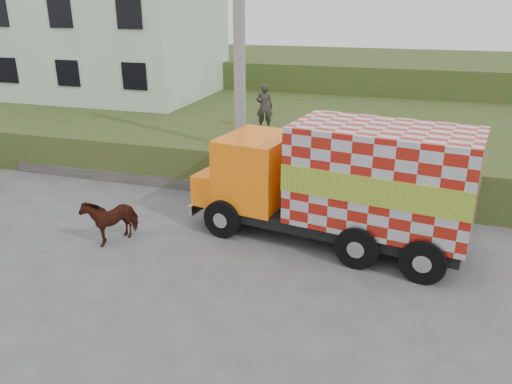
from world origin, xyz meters
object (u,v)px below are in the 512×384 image
(cow, at_px, (111,218))
(pedestrian, at_px, (264,107))
(cargo_truck, at_px, (343,183))
(utility_pole, at_px, (240,72))

(cow, height_order, pedestrian, pedestrian)
(cow, relative_size, pedestrian, 0.84)
(cargo_truck, distance_m, cow, 6.41)
(cargo_truck, height_order, pedestrian, cargo_truck)
(cargo_truck, relative_size, cow, 5.15)
(utility_pole, distance_m, cargo_truck, 5.46)
(utility_pole, distance_m, pedestrian, 3.32)
(cargo_truck, relative_size, pedestrian, 4.32)
(utility_pole, bearing_deg, cargo_truck, -37.45)
(utility_pole, relative_size, cargo_truck, 1.03)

